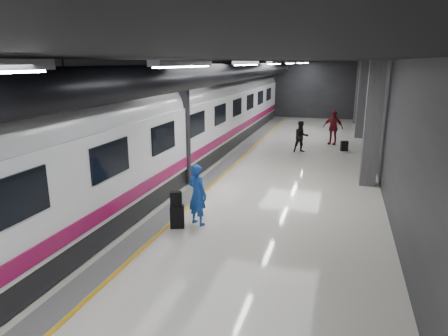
% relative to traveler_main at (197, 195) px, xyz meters
% --- Properties ---
extents(ground, '(40.00, 40.00, 0.00)m').
position_rel_traveler_main_xyz_m(ground, '(0.20, 3.34, -0.87)').
color(ground, beige).
rests_on(ground, ground).
extents(platform_hall, '(10.02, 40.02, 4.51)m').
position_rel_traveler_main_xyz_m(platform_hall, '(-0.09, 4.29, 2.67)').
color(platform_hall, black).
rests_on(platform_hall, ground).
extents(train, '(3.05, 38.00, 4.05)m').
position_rel_traveler_main_xyz_m(train, '(-3.05, 3.34, 1.20)').
color(train, black).
rests_on(train, ground).
extents(traveler_main, '(0.75, 0.64, 1.74)m').
position_rel_traveler_main_xyz_m(traveler_main, '(0.00, 0.00, 0.00)').
color(traveler_main, blue).
rests_on(traveler_main, ground).
extents(suitcase_main, '(0.44, 0.36, 0.63)m').
position_rel_traveler_main_xyz_m(suitcase_main, '(-0.45, -0.39, -0.56)').
color(suitcase_main, black).
rests_on(suitcase_main, ground).
extents(shoulder_bag, '(0.35, 0.28, 0.41)m').
position_rel_traveler_main_xyz_m(shoulder_bag, '(-0.47, -0.40, -0.04)').
color(shoulder_bag, black).
rests_on(shoulder_bag, suitcase_main).
extents(traveler_far_a, '(0.93, 0.83, 1.57)m').
position_rel_traveler_main_xyz_m(traveler_far_a, '(1.77, 10.24, -0.09)').
color(traveler_far_a, black).
rests_on(traveler_far_a, ground).
extents(traveler_far_b, '(1.18, 0.76, 1.87)m').
position_rel_traveler_main_xyz_m(traveler_far_b, '(3.24, 12.72, 0.07)').
color(traveler_far_b, maroon).
rests_on(traveler_far_b, ground).
extents(suitcase_far, '(0.40, 0.32, 0.51)m').
position_rel_traveler_main_xyz_m(suitcase_far, '(3.89, 11.13, -0.61)').
color(suitcase_far, black).
rests_on(suitcase_far, ground).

